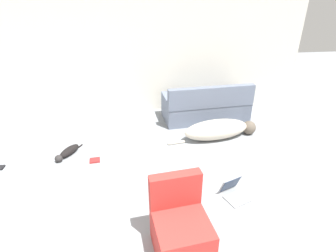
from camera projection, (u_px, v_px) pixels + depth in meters
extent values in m
cube|color=silver|center=(122.00, 49.00, 5.40)|extent=(7.88, 0.06, 2.77)
cube|color=slate|center=(205.00, 109.00, 5.61)|extent=(1.81, 0.91, 0.39)
cube|color=slate|center=(212.00, 97.00, 5.14)|extent=(1.76, 0.27, 0.41)
cube|color=slate|center=(239.00, 104.00, 5.72)|extent=(0.26, 0.79, 0.53)
cube|color=slate|center=(170.00, 109.00, 5.43)|extent=(0.26, 0.79, 0.53)
ellipsoid|color=beige|center=(216.00, 130.00, 4.81)|extent=(1.27, 0.59, 0.36)
sphere|color=brown|center=(249.00, 127.00, 4.99)|extent=(0.29, 0.29, 0.26)
cylinder|color=beige|center=(176.00, 143.00, 4.69)|extent=(0.31, 0.09, 0.05)
ellipsoid|color=black|center=(69.00, 151.00, 4.37)|extent=(0.35, 0.44, 0.13)
sphere|color=#2D2B2B|center=(59.00, 159.00, 4.17)|extent=(0.16, 0.16, 0.12)
cylinder|color=black|center=(80.00, 146.00, 4.61)|extent=(0.07, 0.10, 0.02)
cube|color=gray|center=(237.00, 199.00, 3.43)|extent=(0.37, 0.34, 0.02)
cube|color=gray|center=(230.00, 184.00, 3.50)|extent=(0.32, 0.20, 0.24)
cube|color=#23334C|center=(230.00, 184.00, 3.49)|extent=(0.29, 0.18, 0.21)
cube|color=maroon|center=(95.00, 160.00, 4.21)|extent=(0.17, 0.16, 0.02)
cube|color=#B72D28|center=(181.00, 236.00, 2.63)|extent=(0.60, 0.63, 0.44)
cube|color=#B72D28|center=(175.00, 189.00, 2.66)|extent=(0.55, 0.18, 0.38)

